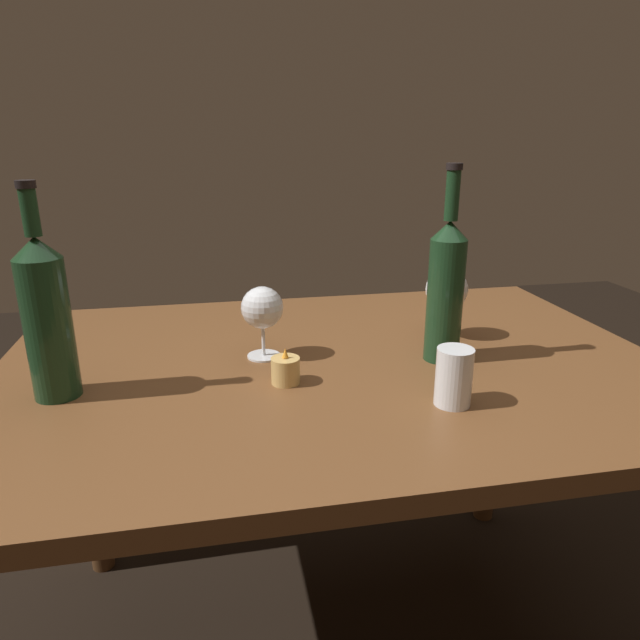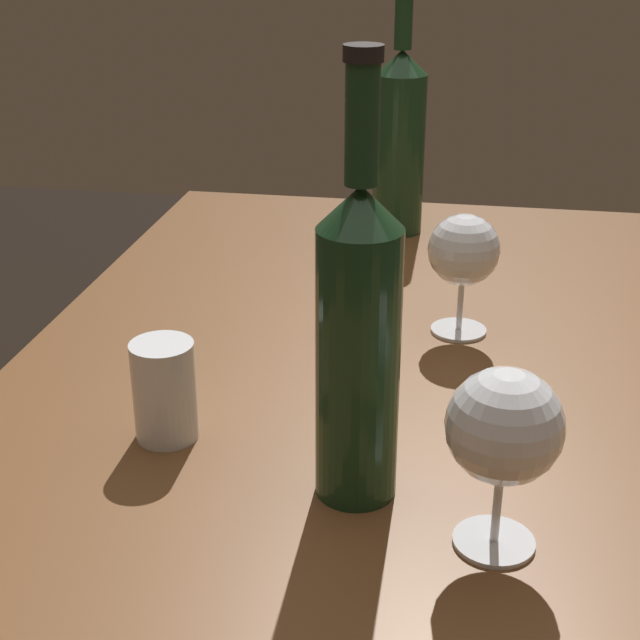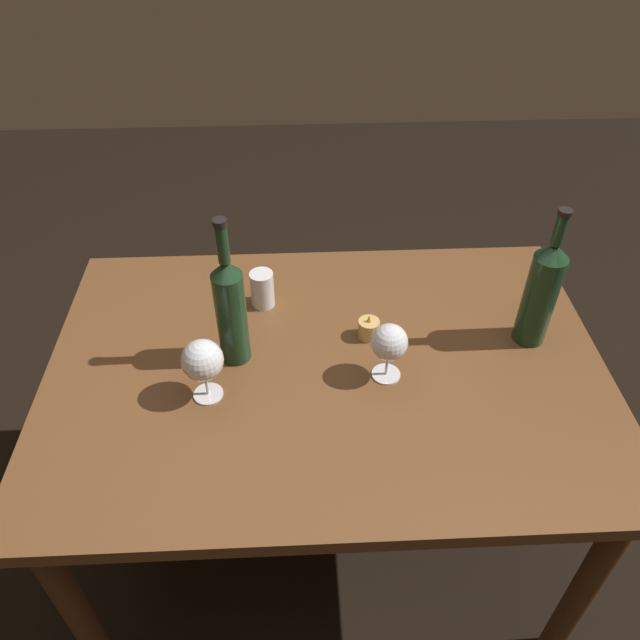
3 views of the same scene
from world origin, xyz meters
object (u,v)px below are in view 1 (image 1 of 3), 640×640
(wine_glass_right, at_px, (262,309))
(votive_candle, at_px, (286,371))
(wine_bottle_second, at_px, (47,316))
(water_tumbler, at_px, (454,380))
(wine_glass_left, at_px, (447,290))
(wine_bottle, at_px, (446,287))

(wine_glass_right, bearing_deg, votive_candle, 101.49)
(wine_bottle_second, relative_size, water_tumbler, 3.67)
(votive_candle, bearing_deg, wine_glass_left, -155.08)
(votive_candle, bearing_deg, wine_bottle_second, -3.42)
(wine_glass_left, xyz_separation_m, wine_glass_right, (0.40, 0.04, -0.01))
(wine_glass_right, xyz_separation_m, wine_bottle_second, (0.36, 0.11, 0.04))
(wine_bottle, relative_size, votive_candle, 5.62)
(wine_glass_left, height_order, votive_candle, wine_glass_left)
(wine_bottle_second, height_order, votive_candle, wine_bottle_second)
(wine_bottle, bearing_deg, water_tumbler, 72.71)
(wine_glass_right, distance_m, water_tumbler, 0.40)
(wine_bottle, xyz_separation_m, wine_bottle_second, (0.71, 0.03, -0.00))
(wine_bottle, bearing_deg, wine_glass_right, -12.61)
(wine_glass_right, bearing_deg, wine_glass_left, -174.04)
(wine_glass_left, xyz_separation_m, water_tumbler, (0.11, 0.31, -0.06))
(wine_glass_left, bearing_deg, votive_candle, 24.92)
(wine_glass_right, relative_size, wine_bottle, 0.39)
(wine_bottle_second, distance_m, votive_candle, 0.41)
(wine_glass_left, bearing_deg, wine_bottle_second, 11.17)
(wine_glass_right, height_order, wine_bottle, wine_bottle)
(wine_bottle, height_order, votive_candle, wine_bottle)
(wine_bottle_second, bearing_deg, wine_glass_left, -168.83)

